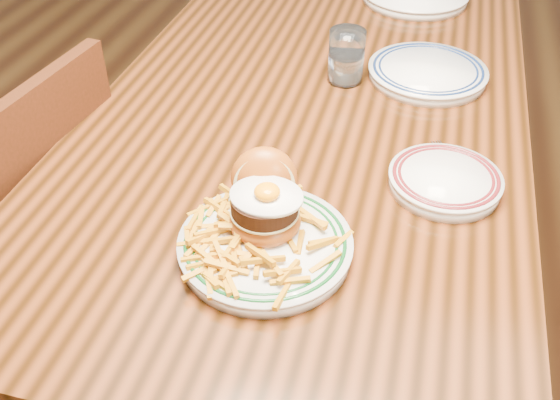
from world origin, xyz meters
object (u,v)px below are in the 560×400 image
(main_plate, at_px, (265,229))
(side_plate, at_px, (445,180))
(chair_left, at_px, (30,243))
(table, at_px, (314,126))

(main_plate, distance_m, side_plate, 0.33)
(chair_left, distance_m, main_plate, 0.68)
(table, bearing_deg, side_plate, -43.56)
(table, relative_size, main_plate, 5.81)
(chair_left, bearing_deg, table, 36.20)
(side_plate, bearing_deg, table, 154.70)
(chair_left, bearing_deg, main_plate, -8.59)
(chair_left, relative_size, side_plate, 4.38)
(table, relative_size, side_plate, 8.03)
(table, bearing_deg, chair_left, -150.49)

